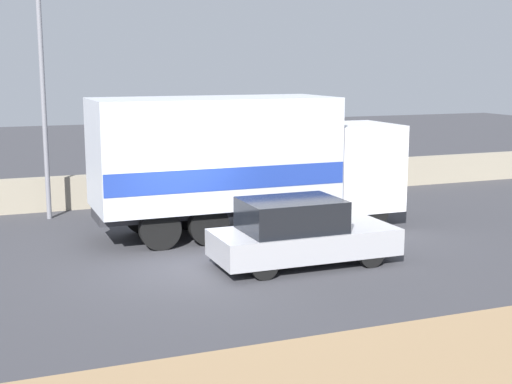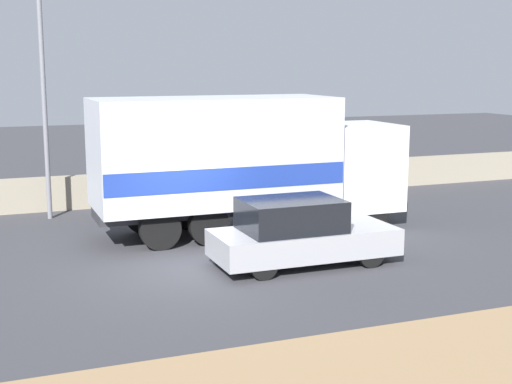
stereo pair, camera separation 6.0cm
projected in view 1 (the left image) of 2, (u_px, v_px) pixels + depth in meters
name	position (u px, v px, depth m)	size (l,w,h in m)	color
ground_plane	(204.00, 266.00, 15.90)	(80.00, 80.00, 0.00)	#38383D
stone_wall_backdrop	(133.00, 189.00, 22.79)	(60.00, 0.35, 1.04)	gray
street_lamp	(42.00, 76.00, 20.11)	(0.56, 0.28, 7.13)	slate
box_truck	(239.00, 160.00, 18.72)	(8.29, 2.58, 3.61)	silver
car_hatchback	(300.00, 233.00, 15.88)	(4.13, 1.71, 1.51)	#9E9EA3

